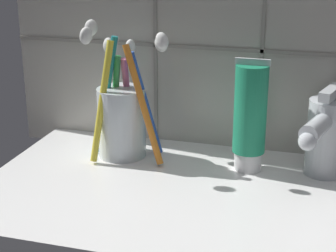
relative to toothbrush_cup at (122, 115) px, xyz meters
The scene contains 5 objects.
sink_counter 19.32cm from the toothbrush_cup, 26.74° to the right, with size 60.29×31.98×2.00cm, color white.
tile_wall_backsplash 22.57cm from the toothbrush_cup, 26.67° to the left, with size 70.29×1.72×42.78cm.
toothbrush_cup is the anchor object (origin of this frame).
toothpaste_tube 17.49cm from the toothbrush_cup, ahead, with size 4.41×4.20×14.79cm.
sink_faucet 26.88cm from the toothbrush_cup, ahead, with size 5.83×11.65×11.45cm.
Camera 1 is at (10.16, -59.81, 31.99)cm, focal length 60.00 mm.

